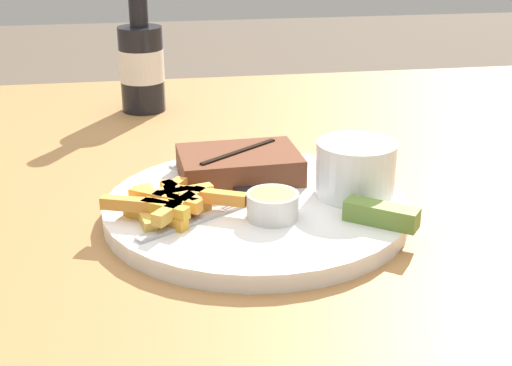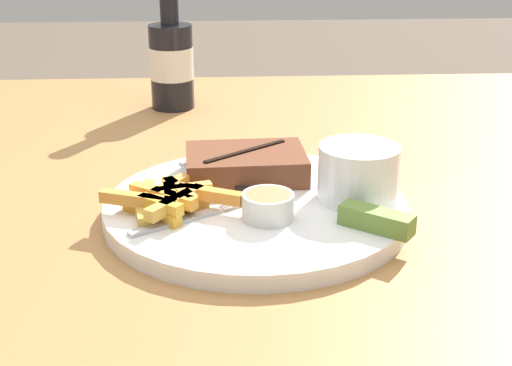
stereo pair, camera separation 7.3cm
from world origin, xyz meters
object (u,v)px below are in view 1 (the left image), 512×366
at_px(dipping_sauce_cup, 273,204).
at_px(beer_bottle, 142,63).
at_px(coleslaw_cup, 357,167).
at_px(fork_utensil, 191,222).
at_px(pickle_spear, 381,214).
at_px(steak_portion, 239,165).
at_px(knife_utensil, 232,186).
at_px(dinner_plate, 256,209).

relative_size(dipping_sauce_cup, beer_bottle, 0.24).
distance_m(coleslaw_cup, fork_utensil, 0.18).
bearing_deg(pickle_spear, dipping_sauce_cup, 163.19).
bearing_deg(steak_portion, fork_utensil, -119.04).
xyz_separation_m(steak_portion, beer_bottle, (-0.10, 0.35, 0.04)).
bearing_deg(coleslaw_cup, knife_utensil, 161.74).
bearing_deg(knife_utensil, pickle_spear, -165.30).
bearing_deg(fork_utensil, coleslaw_cup, -19.49).
bearing_deg(coleslaw_cup, dipping_sauce_cup, -157.88).
height_order(steak_portion, fork_utensil, steak_portion).
xyz_separation_m(coleslaw_cup, dipping_sauce_cup, (-0.10, -0.04, -0.02)).
bearing_deg(pickle_spear, beer_bottle, 113.63).
bearing_deg(fork_utensil, beer_bottle, 62.40).
relative_size(coleslaw_cup, pickle_spear, 1.19).
bearing_deg(pickle_spear, knife_utensil, 139.52).
height_order(dinner_plate, coleslaw_cup, coleslaw_cup).
xyz_separation_m(coleslaw_cup, fork_utensil, (-0.18, -0.04, -0.03)).
relative_size(knife_utensil, beer_bottle, 0.69).
relative_size(coleslaw_cup, dipping_sauce_cup, 1.63).
relative_size(pickle_spear, knife_utensil, 0.49).
distance_m(dinner_plate, knife_utensil, 0.04).
height_order(pickle_spear, knife_utensil, pickle_spear).
bearing_deg(dipping_sauce_cup, coleslaw_cup, 22.12).
bearing_deg(fork_utensil, dipping_sauce_cup, -31.88).
distance_m(pickle_spear, knife_utensil, 0.17).
bearing_deg(coleslaw_cup, beer_bottle, 116.52).
bearing_deg(beer_bottle, coleslaw_cup, -63.48).
bearing_deg(steak_portion, knife_utensil, -111.67).
bearing_deg(dipping_sauce_cup, dinner_plate, 101.74).
bearing_deg(beer_bottle, fork_utensil, -85.47).
height_order(steak_portion, dipping_sauce_cup, steak_portion).
distance_m(pickle_spear, fork_utensil, 0.18).
bearing_deg(fork_utensil, pickle_spear, -41.57).
bearing_deg(coleslaw_cup, dinner_plate, 177.34).
height_order(fork_utensil, knife_utensil, knife_utensil).
height_order(dipping_sauce_cup, beer_bottle, beer_bottle).
height_order(steak_portion, knife_utensil, steak_portion).
relative_size(pickle_spear, beer_bottle, 0.34).
relative_size(coleslaw_cup, fork_utensil, 0.70).
xyz_separation_m(pickle_spear, knife_utensil, (-0.13, 0.11, -0.01)).
height_order(dinner_plate, steak_portion, steak_portion).
bearing_deg(dinner_plate, dipping_sauce_cup, -78.26).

